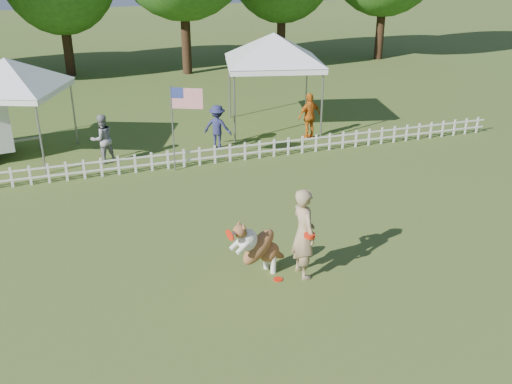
{
  "coord_description": "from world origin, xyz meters",
  "views": [
    {
      "loc": [
        -3.54,
        -9.5,
        6.35
      ],
      "look_at": [
        0.41,
        2.0,
        1.1
      ],
      "focal_mm": 40.0,
      "sensor_mm": 36.0,
      "label": 1
    }
  ],
  "objects_px": {
    "flag_pole": "(173,129)",
    "spectator_b": "(218,127)",
    "handler": "(304,233)",
    "dog": "(259,247)",
    "spectator_a": "(102,139)",
    "canopy_tent_right": "(273,83)",
    "canopy_tent_left": "(13,110)",
    "frisbee_on_turf": "(278,279)",
    "spectator_c": "(310,116)"
  },
  "relations": [
    {
      "from": "canopy_tent_left",
      "to": "canopy_tent_right",
      "type": "relative_size",
      "value": 0.92
    },
    {
      "from": "handler",
      "to": "flag_pole",
      "type": "height_order",
      "value": "flag_pole"
    },
    {
      "from": "dog",
      "to": "frisbee_on_turf",
      "type": "xyz_separation_m",
      "value": [
        0.3,
        -0.32,
        -0.66
      ]
    },
    {
      "from": "flag_pole",
      "to": "dog",
      "type": "bearing_deg",
      "value": -61.07
    },
    {
      "from": "frisbee_on_turf",
      "to": "flag_pole",
      "type": "bearing_deg",
      "value": 96.23
    },
    {
      "from": "dog",
      "to": "spectator_a",
      "type": "distance_m",
      "value": 8.37
    },
    {
      "from": "spectator_b",
      "to": "spectator_c",
      "type": "bearing_deg",
      "value": -145.38
    },
    {
      "from": "spectator_a",
      "to": "spectator_c",
      "type": "distance_m",
      "value": 7.19
    },
    {
      "from": "canopy_tent_right",
      "to": "flag_pole",
      "type": "relative_size",
      "value": 1.31
    },
    {
      "from": "frisbee_on_turf",
      "to": "canopy_tent_right",
      "type": "xyz_separation_m",
      "value": [
        3.67,
        10.14,
        1.71
      ]
    },
    {
      "from": "handler",
      "to": "canopy_tent_left",
      "type": "distance_m",
      "value": 11.33
    },
    {
      "from": "flag_pole",
      "to": "spectator_a",
      "type": "relative_size",
      "value": 1.69
    },
    {
      "from": "frisbee_on_turf",
      "to": "spectator_c",
      "type": "relative_size",
      "value": 0.12
    },
    {
      "from": "canopy_tent_right",
      "to": "spectator_b",
      "type": "height_order",
      "value": "canopy_tent_right"
    },
    {
      "from": "canopy_tent_left",
      "to": "flag_pole",
      "type": "relative_size",
      "value": 1.2
    },
    {
      "from": "frisbee_on_turf",
      "to": "canopy_tent_left",
      "type": "bearing_deg",
      "value": 118.58
    },
    {
      "from": "frisbee_on_turf",
      "to": "handler",
      "type": "bearing_deg",
      "value": 3.53
    },
    {
      "from": "frisbee_on_turf",
      "to": "canopy_tent_right",
      "type": "height_order",
      "value": "canopy_tent_right"
    },
    {
      "from": "canopy_tent_right",
      "to": "frisbee_on_turf",
      "type": "bearing_deg",
      "value": -96.44
    },
    {
      "from": "canopy_tent_right",
      "to": "spectator_b",
      "type": "bearing_deg",
      "value": -134.55
    },
    {
      "from": "frisbee_on_turf",
      "to": "spectator_b",
      "type": "bearing_deg",
      "value": 82.87
    },
    {
      "from": "handler",
      "to": "dog",
      "type": "bearing_deg",
      "value": 67.57
    },
    {
      "from": "canopy_tent_left",
      "to": "dog",
      "type": "bearing_deg",
      "value": -39.77
    },
    {
      "from": "dog",
      "to": "canopy_tent_right",
      "type": "distance_m",
      "value": 10.64
    },
    {
      "from": "canopy_tent_left",
      "to": "flag_pole",
      "type": "xyz_separation_m",
      "value": [
        4.54,
        -2.82,
        -0.26
      ]
    },
    {
      "from": "handler",
      "to": "flag_pole",
      "type": "xyz_separation_m",
      "value": [
        -1.31,
        6.86,
        0.34
      ]
    },
    {
      "from": "dog",
      "to": "canopy_tent_left",
      "type": "height_order",
      "value": "canopy_tent_left"
    },
    {
      "from": "handler",
      "to": "canopy_tent_right",
      "type": "xyz_separation_m",
      "value": [
        3.11,
        10.11,
        0.75
      ]
    },
    {
      "from": "spectator_a",
      "to": "spectator_b",
      "type": "height_order",
      "value": "spectator_a"
    },
    {
      "from": "handler",
      "to": "dog",
      "type": "height_order",
      "value": "handler"
    },
    {
      "from": "dog",
      "to": "spectator_c",
      "type": "bearing_deg",
      "value": 41.47
    },
    {
      "from": "frisbee_on_turf",
      "to": "spectator_a",
      "type": "xyz_separation_m",
      "value": [
        -2.74,
        8.33,
        0.77
      ]
    },
    {
      "from": "canopy_tent_right",
      "to": "spectator_b",
      "type": "distance_m",
      "value": 3.22
    },
    {
      "from": "flag_pole",
      "to": "spectator_a",
      "type": "xyz_separation_m",
      "value": [
        -1.99,
        1.43,
        -0.54
      ]
    },
    {
      "from": "dog",
      "to": "spectator_c",
      "type": "distance_m",
      "value": 9.47
    },
    {
      "from": "frisbee_on_turf",
      "to": "spectator_b",
      "type": "height_order",
      "value": "spectator_b"
    },
    {
      "from": "canopy_tent_left",
      "to": "spectator_a",
      "type": "distance_m",
      "value": 3.01
    },
    {
      "from": "dog",
      "to": "canopy_tent_left",
      "type": "bearing_deg",
      "value": 99.55
    },
    {
      "from": "canopy_tent_right",
      "to": "canopy_tent_left",
      "type": "bearing_deg",
      "value": -163.83
    },
    {
      "from": "canopy_tent_right",
      "to": "spectator_b",
      "type": "relative_size",
      "value": 2.3
    },
    {
      "from": "handler",
      "to": "spectator_b",
      "type": "relative_size",
      "value": 1.3
    },
    {
      "from": "frisbee_on_turf",
      "to": "flag_pole",
      "type": "xyz_separation_m",
      "value": [
        -0.75,
        6.89,
        1.31
      ]
    },
    {
      "from": "dog",
      "to": "spectator_a",
      "type": "relative_size",
      "value": 0.86
    },
    {
      "from": "flag_pole",
      "to": "spectator_c",
      "type": "xyz_separation_m",
      "value": [
        5.2,
        1.62,
        -0.5
      ]
    },
    {
      "from": "flag_pole",
      "to": "spectator_b",
      "type": "relative_size",
      "value": 1.76
    },
    {
      "from": "handler",
      "to": "canopy_tent_left",
      "type": "height_order",
      "value": "canopy_tent_left"
    },
    {
      "from": "canopy_tent_left",
      "to": "spectator_a",
      "type": "relative_size",
      "value": 2.02
    },
    {
      "from": "canopy_tent_left",
      "to": "spectator_a",
      "type": "height_order",
      "value": "canopy_tent_left"
    },
    {
      "from": "handler",
      "to": "frisbee_on_turf",
      "type": "height_order",
      "value": "handler"
    },
    {
      "from": "handler",
      "to": "frisbee_on_turf",
      "type": "bearing_deg",
      "value": 89.53
    }
  ]
}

